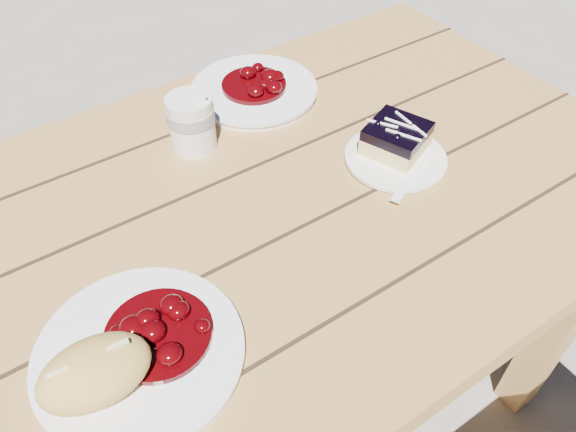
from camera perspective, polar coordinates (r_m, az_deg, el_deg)
picnic_table at (r=0.97m, az=-19.94°, el=-13.49°), size 2.00×1.55×0.75m
main_plate at (r=0.74m, az=-14.82°, el=-13.43°), size 0.26×0.26×0.02m
goulash_stew at (r=0.72m, az=-13.23°, el=-10.93°), size 0.14×0.14×0.04m
bread_roll at (r=0.69m, az=-19.03°, el=-14.79°), size 0.14×0.10×0.07m
dessert_plate at (r=0.99m, az=10.85°, el=5.72°), size 0.17×0.17×0.01m
blueberry_cake at (r=0.98m, az=10.95°, el=7.78°), size 0.12×0.12×0.05m
fork_dessert at (r=0.94m, az=12.22°, el=3.80°), size 0.15×0.09×0.00m
coffee_cup at (r=0.99m, az=-9.75°, el=9.31°), size 0.08×0.08×0.10m
second_plate at (r=1.13m, az=-3.45°, el=12.56°), size 0.24×0.24×0.02m
second_stew at (r=1.11m, az=-3.52°, el=13.80°), size 0.13×0.13×0.04m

